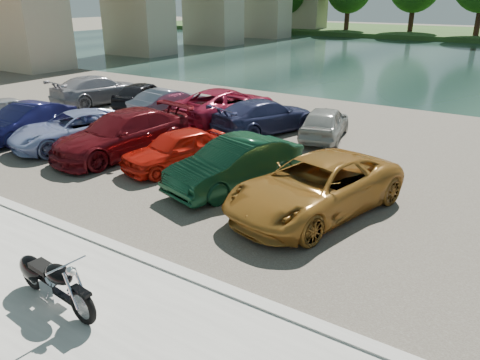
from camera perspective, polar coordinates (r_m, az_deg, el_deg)
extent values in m
plane|color=#595447|center=(9.15, -18.71, -15.66)|extent=(200.00, 200.00, 0.00)
cube|color=#9C9A92|center=(8.71, -24.09, -18.27)|extent=(60.00, 6.00, 0.10)
cube|color=#9C9A92|center=(10.19, -9.92, -10.13)|extent=(60.00, 0.30, 0.14)
cube|color=#443E37|center=(17.22, 10.80, 3.07)|extent=(60.00, 18.00, 0.04)
cube|color=#1B312D|center=(44.92, 25.93, 12.61)|extent=(120.00, 40.00, 0.00)
cube|color=tan|center=(40.74, -24.79, 17.22)|extent=(6.00, 4.00, 7.20)
cube|color=tan|center=(48.33, -12.27, 19.01)|extent=(6.00, 4.00, 7.20)
cube|color=tan|center=(57.45, -3.30, 19.76)|extent=(6.00, 4.00, 7.20)
cube|color=tan|center=(67.47, 3.15, 20.03)|extent=(6.00, 4.00, 7.20)
cube|color=tan|center=(78.05, 7.91, 20.07)|extent=(6.00, 4.00, 7.20)
cylinder|color=#361D13|center=(77.73, 5.99, 19.59)|extent=(0.70, 0.70, 4.50)
cylinder|color=#361D13|center=(75.27, 12.96, 19.31)|extent=(0.70, 0.70, 4.95)
cylinder|color=#361D13|center=(73.86, 20.25, 18.72)|extent=(0.70, 0.70, 5.40)
cylinder|color=#361D13|center=(69.40, 27.19, 17.82)|extent=(0.70, 0.70, 5.85)
torus|color=black|center=(8.66, -18.60, -14.40)|extent=(0.69, 0.18, 0.68)
torus|color=black|center=(9.91, -24.03, -10.33)|extent=(0.69, 0.18, 0.68)
cylinder|color=#B2B2B7|center=(8.66, -18.60, -14.40)|extent=(0.46, 0.10, 0.46)
cylinder|color=#B2B2B7|center=(9.91, -24.03, -10.33)|extent=(0.46, 0.10, 0.46)
cylinder|color=silver|center=(8.56, -19.95, -12.61)|extent=(0.33, 0.08, 0.63)
cylinder|color=silver|center=(8.64, -18.82, -12.09)|extent=(0.33, 0.08, 0.63)
cylinder|color=silver|center=(8.54, -20.41, -9.69)|extent=(0.10, 0.75, 0.04)
sphere|color=silver|center=(8.50, -19.97, -10.39)|extent=(0.17, 0.17, 0.16)
sphere|color=silver|center=(8.45, -19.71, -10.57)|extent=(0.12, 0.12, 0.11)
cube|color=black|center=(8.49, -18.85, -12.69)|extent=(0.46, 0.18, 0.06)
cube|color=black|center=(9.30, -21.47, -12.55)|extent=(1.20, 0.20, 0.08)
cube|color=silver|center=(9.30, -21.69, -12.07)|extent=(0.48, 0.36, 0.34)
cylinder|color=silver|center=(9.12, -21.53, -11.26)|extent=(0.26, 0.20, 0.27)
cylinder|color=silver|center=(9.28, -22.18, -10.79)|extent=(0.26, 0.20, 0.27)
ellipsoid|color=black|center=(8.94, -21.25, -10.66)|extent=(0.71, 0.42, 0.32)
cube|color=black|center=(9.38, -22.91, -9.75)|extent=(0.57, 0.33, 0.10)
ellipsoid|color=black|center=(9.81, -23.99, -9.84)|extent=(0.75, 0.40, 0.50)
cube|color=black|center=(9.89, -24.07, -10.09)|extent=(0.41, 0.21, 0.30)
cylinder|color=silver|center=(9.66, -21.70, -11.65)|extent=(1.10, 0.19, 0.09)
cylinder|color=silver|center=(9.62, -21.77, -11.25)|extent=(1.10, 0.19, 0.09)
cylinder|color=#B2B2B7|center=(9.43, -22.78, -13.36)|extent=(0.04, 0.14, 0.22)
imported|color=#161646|center=(20.50, -24.71, 6.49)|extent=(1.80, 4.25, 1.36)
imported|color=#8A99C9|center=(18.72, -19.54, 5.85)|extent=(3.45, 5.13, 1.31)
imported|color=#590C12|center=(17.15, -14.12, 5.47)|extent=(2.93, 5.54, 1.53)
imported|color=red|center=(15.50, -7.71, 3.76)|extent=(2.52, 4.04, 1.28)
imported|color=#0E341F|center=(13.72, -0.59, 1.95)|extent=(2.60, 4.63, 1.45)
imported|color=#A26A25|center=(12.23, 9.17, -0.79)|extent=(3.62, 5.70, 1.46)
imported|color=gray|center=(26.08, -16.87, 10.50)|extent=(2.76, 5.28, 1.46)
imported|color=black|center=(24.57, -11.66, 10.18)|extent=(2.27, 4.11, 1.32)
imported|color=slate|center=(22.32, -8.53, 9.26)|extent=(1.95, 4.18, 1.33)
imported|color=#A21B37|center=(21.29, -1.76, 9.13)|extent=(3.12, 5.64, 1.49)
imported|color=#2A2D52|center=(19.52, 3.05, 7.80)|extent=(3.38, 5.14, 1.39)
imported|color=#A0A09C|center=(18.93, 10.30, 6.91)|extent=(2.35, 4.06, 1.30)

